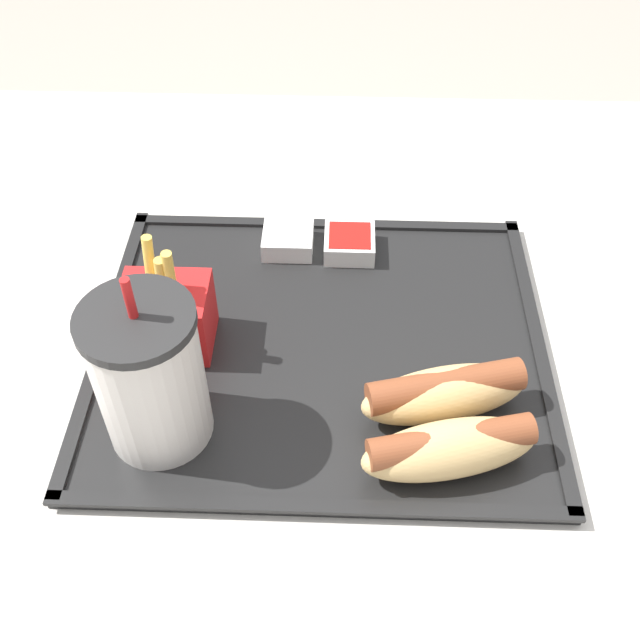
% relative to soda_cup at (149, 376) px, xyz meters
% --- Properties ---
extents(ground_plane, '(8.00, 8.00, 0.00)m').
position_rel_soda_cup_xyz_m(ground_plane, '(-0.09, -0.10, -0.78)').
color(ground_plane, '#ADA393').
extents(dining_table, '(1.16, 0.90, 0.70)m').
position_rel_soda_cup_xyz_m(dining_table, '(-0.09, -0.10, -0.43)').
color(dining_table, beige).
rests_on(dining_table, ground_plane).
extents(food_tray, '(0.41, 0.35, 0.01)m').
position_rel_soda_cup_xyz_m(food_tray, '(-0.13, -0.10, -0.07)').
color(food_tray, black).
rests_on(food_tray, dining_table).
extents(soda_cup, '(0.09, 0.09, 0.17)m').
position_rel_soda_cup_xyz_m(soda_cup, '(0.00, 0.00, 0.00)').
color(soda_cup, silver).
rests_on(soda_cup, food_tray).
extents(hot_dog_far, '(0.15, 0.08, 0.05)m').
position_rel_soda_cup_xyz_m(hot_dog_far, '(-0.23, 0.03, -0.04)').
color(hot_dog_far, '#DBB270').
rests_on(hot_dog_far, food_tray).
extents(hot_dog_near, '(0.15, 0.08, 0.05)m').
position_rel_soda_cup_xyz_m(hot_dog_near, '(-0.23, -0.02, -0.04)').
color(hot_dog_near, '#DBB270').
rests_on(hot_dog_near, food_tray).
extents(fries_carton, '(0.08, 0.06, 0.12)m').
position_rel_soda_cup_xyz_m(fries_carton, '(0.01, -0.10, -0.03)').
color(fries_carton, red).
rests_on(fries_carton, food_tray).
extents(sauce_cup_mayo, '(0.05, 0.05, 0.02)m').
position_rel_soda_cup_xyz_m(sauce_cup_mayo, '(-0.09, -0.23, -0.06)').
color(sauce_cup_mayo, silver).
rests_on(sauce_cup_mayo, food_tray).
extents(sauce_cup_ketchup, '(0.05, 0.05, 0.02)m').
position_rel_soda_cup_xyz_m(sauce_cup_ketchup, '(-0.15, -0.23, -0.06)').
color(sauce_cup_ketchup, silver).
rests_on(sauce_cup_ketchup, food_tray).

